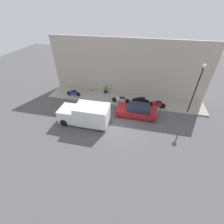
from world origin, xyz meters
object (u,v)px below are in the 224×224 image
Objects in this scene: potted_plant at (106,89)px; motorcycle_blue at (74,93)px; scooter_silver at (121,100)px; parked_car at (137,111)px; motorcycle_red at (157,104)px; delivery_van at (85,114)px; motorcycle_black at (141,100)px; streetlamp at (199,81)px; cafe_chair at (91,87)px.

motorcycle_blue is at bearing 113.16° from potted_plant.
motorcycle_blue is (0.33, 6.17, -0.01)m from scooter_silver.
motorcycle_red is (1.74, -2.08, -0.00)m from parked_car.
scooter_silver is (0.18, 4.10, -0.06)m from motorcycle_red.
delivery_van reaches higher than parked_car.
parked_car is at bearing -131.41° from potted_plant.
motorcycle_black is at bearing -83.10° from scooter_silver.
motorcycle_red is 1.88m from motorcycle_black.
motorcycle_black is at bearing 84.69° from streetlamp.
motorcycle_red is (4.05, -6.95, -0.44)m from delivery_van.
motorcycle_red is 2.07× the size of cafe_chair.
potted_plant reaches higher than motorcycle_red.
streetlamp is 5.88× the size of potted_plant.
delivery_van is 6.22m from potted_plant.
parked_car is 6.51m from streetlamp.
parked_car reaches higher than motorcycle_red.
delivery_van is 0.92× the size of streetlamp.
potted_plant is at bearing 77.60° from streetlamp.
motorcycle_blue is (2.25, 8.19, -0.08)m from parked_car.
parked_car is at bearing -122.10° from cafe_chair.
streetlamp is at bearing -72.51° from parked_car.
potted_plant is (2.16, 9.83, -3.13)m from streetlamp.
motorcycle_red is 4.61m from streetlamp.
delivery_van is at bearing 146.05° from scooter_silver.
motorcycle_red is at bearing -49.99° from parked_car.
streetlamp is at bearing -68.67° from delivery_van.
potted_plant is at bearing 71.77° from motorcycle_red.
cafe_chair is at bearing 85.65° from potted_plant.
cafe_chair reaches higher than motorcycle_blue.
scooter_silver is at bearing -33.95° from delivery_van.
motorcycle_black is at bearing 76.06° from motorcycle_red.
motorcycle_blue is 4.13m from potted_plant.
parked_car is at bearing -64.61° from delivery_van.
parked_car is at bearing 173.34° from motorcycle_black.
potted_plant is at bearing -94.35° from cafe_chair.
potted_plant is 0.94× the size of cafe_chair.
potted_plant is (1.62, -3.80, 0.09)m from motorcycle_blue.
cafe_chair is at bearing 13.76° from delivery_van.
parked_car is at bearing -105.36° from motorcycle_blue.
streetlamp is (1.71, -5.44, 3.15)m from parked_car.
delivery_van reaches higher than motorcycle_black.
parked_car reaches higher than potted_plant.
motorcycle_black reaches higher than motorcycle_blue.
parked_car is 4.59× the size of potted_plant.
scooter_silver is (1.92, 2.02, -0.06)m from parked_car.
streetlamp reaches higher than delivery_van.
parked_car is 8.49m from motorcycle_blue.
motorcycle_red is 0.37× the size of streetlamp.
streetlamp reaches higher than parked_car.
parked_car is 1.95× the size of scooter_silver.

